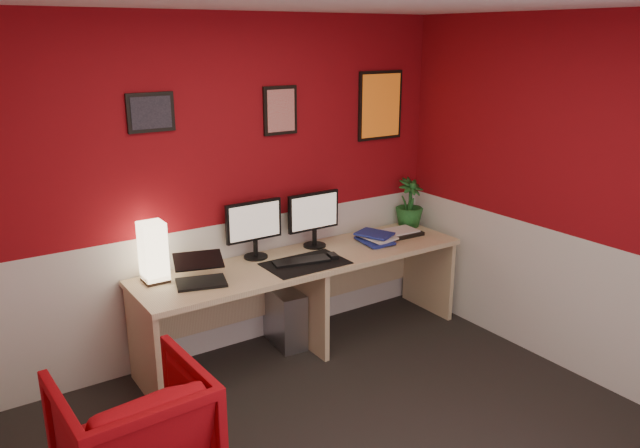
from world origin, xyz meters
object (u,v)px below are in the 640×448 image
at_px(desk, 306,303).
at_px(potted_plant, 409,203).
at_px(monitor_left, 255,221).
at_px(zen_tray, 399,233).
at_px(shoji_lamp, 153,254).
at_px(laptop, 200,269).
at_px(armchair, 134,431).
at_px(pc_tower, 284,316).
at_px(monitor_right, 314,211).

relative_size(desk, potted_plant, 6.11).
bearing_deg(monitor_left, potted_plant, -1.29).
bearing_deg(potted_plant, zen_tray, -148.82).
xyz_separation_m(shoji_lamp, laptop, (0.24, -0.21, -0.09)).
xyz_separation_m(laptop, potted_plant, (2.04, 0.22, 0.10)).
bearing_deg(armchair, potted_plant, -162.32).
xyz_separation_m(monitor_left, armchair, (-1.30, -1.06, -0.68)).
bearing_deg(laptop, armchair, -116.82).
height_order(shoji_lamp, potted_plant, potted_plant).
bearing_deg(pc_tower, potted_plant, 6.60).
height_order(shoji_lamp, zen_tray, shoji_lamp).
bearing_deg(monitor_right, pc_tower, -172.47).
xyz_separation_m(shoji_lamp, armchair, (-0.51, -1.02, -0.59)).
xyz_separation_m(monitor_right, potted_plant, (0.98, -0.01, -0.08)).
distance_m(laptop, monitor_right, 1.10).
distance_m(desk, zen_tray, 1.03).
relative_size(shoji_lamp, pc_tower, 0.89).
xyz_separation_m(shoji_lamp, monitor_right, (1.31, 0.02, 0.09)).
distance_m(desk, potted_plant, 1.34).
bearing_deg(desk, laptop, -177.63).
bearing_deg(monitor_left, laptop, -155.14).
relative_size(shoji_lamp, laptop, 1.21).
bearing_deg(laptop, shoji_lamp, 154.67).
xyz_separation_m(zen_tray, armchair, (-2.57, -0.89, -0.41)).
bearing_deg(monitor_left, pc_tower, -19.23).
height_order(desk, monitor_left, monitor_left).
xyz_separation_m(laptop, monitor_left, (0.55, 0.26, 0.18)).
xyz_separation_m(potted_plant, pc_tower, (-1.30, -0.03, -0.72)).
distance_m(shoji_lamp, zen_tray, 2.07).
bearing_deg(zen_tray, desk, -177.18).
height_order(laptop, pc_tower, laptop).
bearing_deg(pc_tower, armchair, -141.45).
relative_size(laptop, monitor_right, 0.57).
xyz_separation_m(laptop, zen_tray, (1.81, 0.08, -0.09)).
bearing_deg(monitor_left, monitor_right, -2.85).
xyz_separation_m(desk, potted_plant, (1.19, 0.19, 0.58)).
distance_m(monitor_right, zen_tray, 0.81).
bearing_deg(pc_tower, laptop, -160.77).
relative_size(potted_plant, armchair, 0.57).
height_order(potted_plant, armchair, potted_plant).
xyz_separation_m(monitor_right, armchair, (-1.82, -1.03, -0.68)).
bearing_deg(shoji_lamp, zen_tray, -3.68).
bearing_deg(laptop, desk, 18.70).
xyz_separation_m(monitor_left, monitor_right, (0.51, -0.03, 0.00)).
bearing_deg(monitor_left, shoji_lamp, -177.05).
xyz_separation_m(desk, pc_tower, (-0.11, 0.15, -0.14)).
bearing_deg(pc_tower, monitor_left, 165.86).
bearing_deg(shoji_lamp, pc_tower, -1.56).
bearing_deg(zen_tray, armchair, -160.97).
relative_size(desk, laptop, 7.88).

